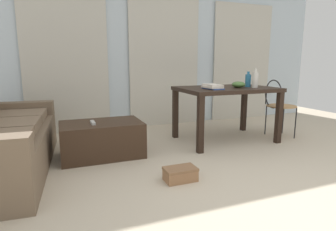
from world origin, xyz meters
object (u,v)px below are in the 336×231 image
at_px(bowl, 238,85).
at_px(tv_remote_on_table, 240,85).
at_px(bottle_near, 255,80).
at_px(bottle_far, 248,80).
at_px(book_stack, 213,87).
at_px(wire_chair, 277,102).
at_px(scissors, 204,86).
at_px(craft_table, 226,94).
at_px(coffee_table, 102,139).
at_px(tv_remote_primary, 93,122).
at_px(shoebox, 180,174).

distance_m(bowl, tv_remote_on_table, 0.36).
bearing_deg(bottle_near, bottle_far, 96.76).
bearing_deg(book_stack, bottle_far, 9.11).
distance_m(wire_chair, tv_remote_on_table, 0.59).
bearing_deg(bottle_near, scissors, 136.48).
height_order(wire_chair, bowl, wire_chair).
relative_size(craft_table, tv_remote_on_table, 7.84).
bearing_deg(bowl, tv_remote_on_table, 52.05).
bearing_deg(coffee_table, bottle_near, -3.50).
relative_size(book_stack, tv_remote_on_table, 1.80).
bearing_deg(scissors, book_stack, -106.18).
height_order(bottle_far, bowl, bottle_far).
height_order(craft_table, bottle_far, bottle_far).
relative_size(wire_chair, book_stack, 2.83).
distance_m(tv_remote_primary, shoebox, 1.20).
relative_size(craft_table, bottle_far, 6.07).
distance_m(coffee_table, bottle_near, 2.13).
bearing_deg(shoebox, wire_chair, 25.31).
relative_size(craft_table, wire_chair, 1.53).
bearing_deg(coffee_table, tv_remote_primary, -160.75).
height_order(bottle_far, shoebox, bottle_far).
bearing_deg(wire_chair, bottle_near, -171.56).
distance_m(coffee_table, bowl, 1.92).
xyz_separation_m(bottle_near, book_stack, (-0.63, 0.03, -0.08)).
relative_size(wire_chair, scissors, 9.11).
bearing_deg(bowl, craft_table, 138.85).
xyz_separation_m(tv_remote_primary, shoebox, (0.66, -0.94, -0.35)).
relative_size(wire_chair, bottle_far, 3.96).
xyz_separation_m(bowl, book_stack, (-0.43, -0.05, -0.01)).
xyz_separation_m(tv_remote_on_table, shoebox, (-1.48, -1.21, -0.69)).
bearing_deg(bowl, book_stack, -173.16).
height_order(bottle_near, tv_remote_on_table, bottle_near).
relative_size(coffee_table, tv_remote_on_table, 5.58).
relative_size(tv_remote_primary, shoebox, 0.61).
distance_m(bottle_near, tv_remote_on_table, 0.38).
distance_m(coffee_table, tv_remote_on_table, 2.14).
bearing_deg(bowl, coffee_table, 178.67).
bearing_deg(tv_remote_primary, tv_remote_on_table, 6.93).
xyz_separation_m(bottle_far, bowl, (-0.19, -0.05, -0.05)).
relative_size(wire_chair, bowl, 4.70).
relative_size(coffee_table, scissors, 9.95).
xyz_separation_m(wire_chair, bowl, (-0.68, 0.01, 0.27)).
xyz_separation_m(scissors, shoebox, (-0.96, -1.32, -0.68)).
bearing_deg(bottle_far, wire_chair, -6.88).
bearing_deg(coffee_table, tv_remote_on_table, 6.78).
bearing_deg(craft_table, bottle_far, -10.59).
distance_m(craft_table, wire_chair, 0.82).
distance_m(bowl, tv_remote_primary, 1.96).
bearing_deg(shoebox, craft_table, 42.19).
xyz_separation_m(bottle_far, shoebox, (-1.45, -0.98, -0.77)).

